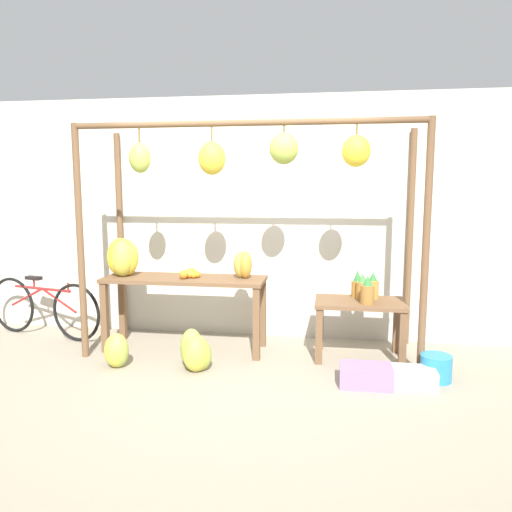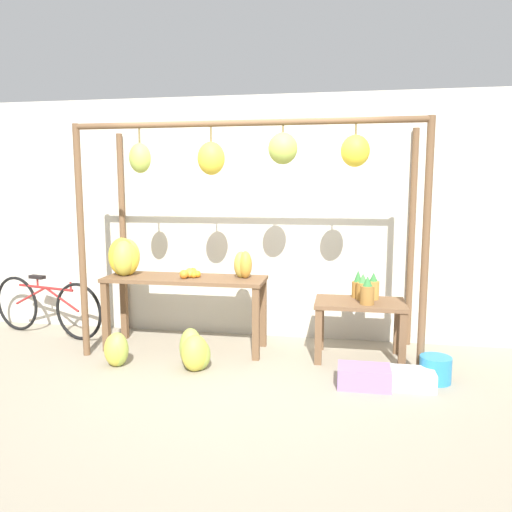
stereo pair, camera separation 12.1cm
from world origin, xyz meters
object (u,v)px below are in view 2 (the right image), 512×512
object	(u,v)px
papaya_pile	(243,265)
fruit_crate_purple	(410,379)
banana_pile_ground_right	(194,352)
fruit_crate_white	(364,377)
banana_pile_on_table	(125,257)
parked_bicycle	(46,306)
blue_bucket	(435,369)
orange_pile	(191,273)
banana_pile_ground_left	(117,350)
pineapple_cluster	(365,289)

from	to	relation	value
papaya_pile	fruit_crate_purple	distance (m)	2.02
papaya_pile	fruit_crate_purple	world-z (taller)	papaya_pile
banana_pile_ground_right	fruit_crate_white	xyz separation A→B (m)	(1.61, -0.14, -0.09)
banana_pile_on_table	fruit_crate_purple	distance (m)	3.21
fruit_crate_white	parked_bicycle	xyz separation A→B (m)	(-3.69, 0.93, 0.26)
parked_bicycle	fruit_crate_purple	distance (m)	4.20
banana_pile_ground_right	fruit_crate_white	distance (m)	1.62
blue_bucket	fruit_crate_purple	xyz separation A→B (m)	(-0.24, -0.17, -0.04)
banana_pile_ground_right	papaya_pile	size ratio (longest dim) A/B	1.49
orange_pile	banana_pile_ground_right	world-z (taller)	orange_pile
orange_pile	banana_pile_ground_left	xyz separation A→B (m)	(-0.58, -0.65, -0.67)
parked_bicycle	papaya_pile	xyz separation A→B (m)	(2.43, -0.13, 0.59)
banana_pile_ground_left	papaya_pile	distance (m)	1.55
orange_pile	parked_bicycle	size ratio (longest dim) A/B	0.18
banana_pile_on_table	fruit_crate_purple	xyz separation A→B (m)	(2.99, -0.71, -0.91)
pineapple_cluster	banana_pile_ground_right	bearing A→B (deg)	-158.48
papaya_pile	orange_pile	bearing A→B (deg)	-174.63
orange_pile	fruit_crate_white	distance (m)	2.11
banana_pile_on_table	banana_pile_ground_left	bearing A→B (deg)	-74.60
banana_pile_on_table	blue_bucket	distance (m)	3.39
orange_pile	parked_bicycle	bearing A→B (deg)	174.28
pineapple_cluster	papaya_pile	xyz separation A→B (m)	(-1.28, 0.01, 0.21)
blue_bucket	parked_bicycle	xyz separation A→B (m)	(-4.34, 0.71, 0.23)
orange_pile	parked_bicycle	distance (m)	1.94
banana_pile_ground_left	banana_pile_ground_right	distance (m)	0.79
pineapple_cluster	parked_bicycle	xyz separation A→B (m)	(-3.72, 0.15, -0.38)
fruit_crate_white	parked_bicycle	distance (m)	3.82
parked_bicycle	papaya_pile	bearing A→B (deg)	-3.14
pineapple_cluster	blue_bucket	bearing A→B (deg)	-42.41
banana_pile_ground_right	parked_bicycle	distance (m)	2.23
orange_pile	fruit_crate_purple	distance (m)	2.46
banana_pile_ground_right	fruit_crate_purple	distance (m)	2.02
papaya_pile	pineapple_cluster	bearing A→B (deg)	-0.54
fruit_crate_white	banana_pile_on_table	bearing A→B (deg)	163.72
parked_bicycle	fruit_crate_purple	size ratio (longest dim) A/B	3.89
banana_pile_ground_left	banana_pile_on_table	bearing A→B (deg)	105.40
parked_bicycle	pineapple_cluster	bearing A→B (deg)	-2.24
orange_pile	fruit_crate_white	size ratio (longest dim) A/B	0.61
blue_bucket	parked_bicycle	size ratio (longest dim) A/B	0.17
pineapple_cluster	papaya_pile	distance (m)	1.30
fruit_crate_white	fruit_crate_purple	size ratio (longest dim) A/B	1.11
banana_pile_ground_right	papaya_pile	bearing A→B (deg)	61.67
banana_pile_ground_right	blue_bucket	size ratio (longest dim) A/B	1.55
banana_pile_ground_left	blue_bucket	world-z (taller)	banana_pile_ground_left
banana_pile_on_table	pineapple_cluster	world-z (taller)	banana_pile_on_table
banana_pile_ground_left	parked_bicycle	bearing A→B (deg)	146.97
orange_pile	blue_bucket	bearing A→B (deg)	-12.03
banana_pile_on_table	banana_pile_ground_left	size ratio (longest dim) A/B	1.31
pineapple_cluster	parked_bicycle	distance (m)	3.74
pineapple_cluster	banana_pile_ground_right	world-z (taller)	pineapple_cluster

